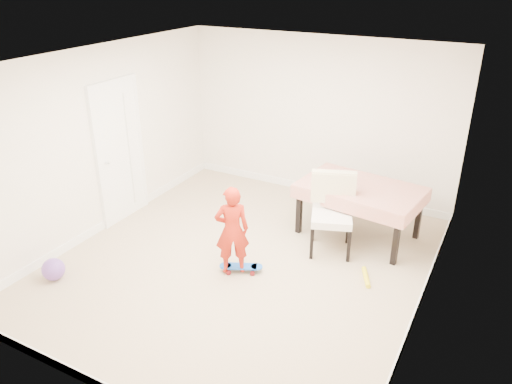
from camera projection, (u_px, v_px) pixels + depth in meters
The scene contains 16 objects.
ground at pixel (242, 262), 6.54m from camera, with size 5.00×5.00×0.00m, color tan.
ceiling at pixel (239, 62), 5.46m from camera, with size 4.50×5.00×0.04m, color white.
wall_back at pixel (318, 118), 7.98m from camera, with size 4.50×0.04×2.60m, color white.
wall_front at pixel (88, 273), 4.01m from camera, with size 4.50×0.04×2.60m, color white.
wall_left at pixel (102, 142), 6.95m from camera, with size 0.04×5.00×2.60m, color white.
wall_right at pixel (432, 210), 5.04m from camera, with size 0.04×5.00×2.60m, color white.
door at pixel (120, 153), 7.31m from camera, with size 0.10×0.94×2.11m, color white.
baseboard_back at pixel (314, 188), 8.51m from camera, with size 4.50×0.02×0.12m, color white.
baseboard_left at pixel (112, 220), 7.48m from camera, with size 0.02×5.00×0.12m, color white.
baseboard_right at pixel (416, 309), 5.56m from camera, with size 0.02×5.00×0.12m, color white.
dining_table at pixel (358, 211), 7.03m from camera, with size 1.63×1.03×0.77m, color red, non-canonical shape.
dining_chair at pixel (332, 215), 6.58m from camera, with size 0.58×0.66×1.07m, color silver, non-canonical shape.
skateboard at pixel (241, 269), 6.33m from camera, with size 0.55×0.20×0.08m, color blue, non-canonical shape.
child at pixel (232, 233), 6.08m from camera, with size 0.42×0.28×1.15m, color #B42112.
balloon at pixel (53, 269), 6.13m from camera, with size 0.28×0.28×0.28m, color #7147AB.
foam_toy at pixel (366, 277), 6.17m from camera, with size 0.06×0.06×0.40m, color yellow.
Camera 1 is at (2.78, -4.81, 3.58)m, focal length 35.00 mm.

